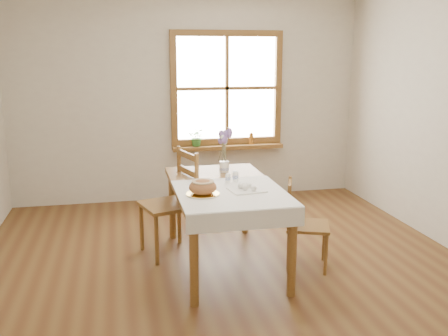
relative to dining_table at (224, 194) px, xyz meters
The scene contains 18 objects.
ground 0.73m from the dining_table, 90.00° to the right, with size 5.00×5.00×0.00m, color brown.
room_walls 1.08m from the dining_table, 90.00° to the right, with size 4.60×5.10×2.65m.
window 2.36m from the dining_table, 77.02° to the left, with size 1.46×0.08×1.46m.
window_sill 2.16m from the dining_table, 76.61° to the left, with size 1.46×0.20×0.05m.
dining_table is the anchor object (origin of this frame).
table_linen 0.32m from the dining_table, 90.00° to the right, with size 0.91×0.99×0.01m, color white.
chair_left 0.60m from the dining_table, 144.45° to the left, with size 0.47×0.49×1.00m, color brown, non-canonical shape.
chair_right 0.80m from the dining_table, 18.05° to the right, with size 0.37×0.39×0.80m, color brown, non-canonical shape.
bread_plate 0.43m from the dining_table, 126.77° to the right, with size 0.27×0.27×0.01m, color white.
bread_loaf 0.45m from the dining_table, 126.77° to the right, with size 0.23×0.23×0.13m, color #AA6F3C.
egg_napkin 0.33m from the dining_table, 63.96° to the right, with size 0.28×0.24×0.01m, color white.
eggs 0.34m from the dining_table, 63.96° to the right, with size 0.22×0.20×0.05m, color white, non-canonical shape.
salt_shaker 0.15m from the dining_table, 28.85° to the left, with size 0.05×0.05×0.09m, color white.
pepper_shaker 0.19m from the dining_table, 20.03° to the left, with size 0.05×0.05×0.10m, color white.
flower_vase 0.47m from the dining_table, 77.68° to the left, with size 0.09×0.09×0.10m, color white.
lavender_bouquet 0.57m from the dining_table, 77.68° to the left, with size 0.17×0.17×0.31m, color #79599E, non-canonical shape.
potted_plant 2.11m from the dining_table, 87.52° to the left, with size 0.21×0.23×0.18m, color #387A31.
amber_bottle 2.26m from the dining_table, 68.70° to the left, with size 0.06×0.06×0.16m, color #A9651F.
Camera 1 is at (-0.90, -3.91, 1.89)m, focal length 40.00 mm.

